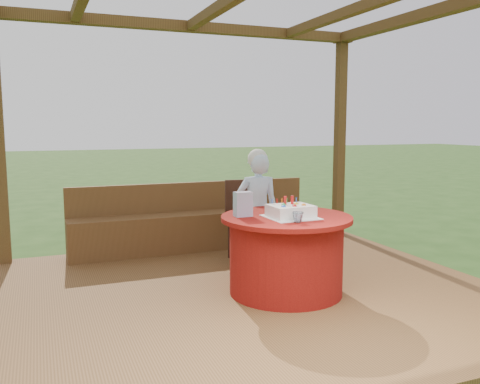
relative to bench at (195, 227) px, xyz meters
The scene contains 10 objects.
ground 1.76m from the bench, 90.00° to the right, with size 60.00×60.00×0.00m, color #264918.
deck 1.75m from the bench, 90.00° to the right, with size 4.50×4.00×0.12m, color brown.
pergola 2.65m from the bench, 90.00° to the right, with size 4.50×4.00×2.72m.
bench is the anchor object (origin of this frame).
table 1.91m from the bench, 81.62° to the right, with size 1.16×1.16×0.70m.
chair 0.83m from the bench, 60.32° to the right, with size 0.49×0.49×0.89m.
elderly_woman 1.14m from the bench, 69.48° to the right, with size 0.50×0.40×1.26m.
birthday_cake 2.05m from the bench, 82.04° to the right, with size 0.43×0.43×0.18m.
gift_bag 1.85m from the bench, 92.90° to the right, with size 0.15×0.10×0.22m, color #C57FAE.
drinking_glass 2.26m from the bench, 84.16° to the right, with size 0.10×0.10×0.09m, color white.
Camera 1 is at (-1.75, -4.13, 1.63)m, focal length 38.00 mm.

